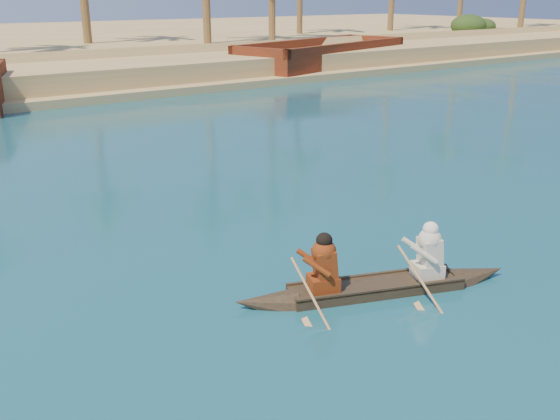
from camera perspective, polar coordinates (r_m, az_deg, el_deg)
canoe at (r=10.04m, az=8.80°, el=-6.17°), size 4.52×2.19×1.27m
barge_right at (r=39.32m, az=3.97°, el=13.65°), size 13.17×7.35×2.08m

